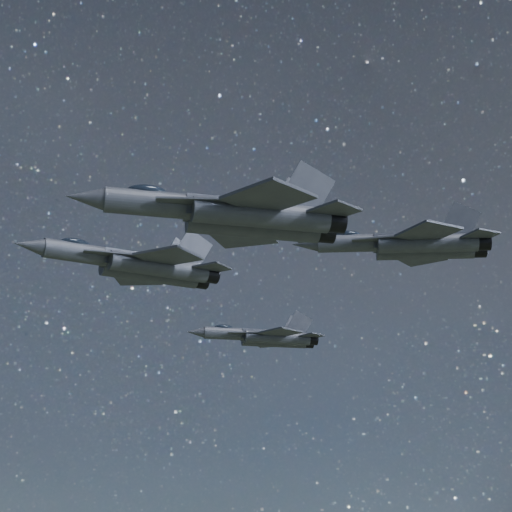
{
  "coord_description": "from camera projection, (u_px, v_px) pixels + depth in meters",
  "views": [
    {
      "loc": [
        -6.3,
        -72.48,
        133.83
      ],
      "look_at": [
        -0.33,
        1.37,
        157.31
      ],
      "focal_mm": 60.0,
      "sensor_mm": 36.0,
      "label": 1
    }
  ],
  "objects": [
    {
      "name": "jet_left",
      "position": [
        265.0,
        337.0,
        98.96
      ],
      "size": [
        15.99,
        11.15,
        4.02
      ],
      "rotation": [
        0.0,
        0.0,
        0.13
      ],
      "color": "#373A44"
    },
    {
      "name": "jet_lead",
      "position": [
        139.0,
        264.0,
        71.98
      ],
      "size": [
        17.83,
        11.7,
        4.59
      ],
      "rotation": [
        0.0,
        0.0,
        0.42
      ],
      "color": "#373A44"
    },
    {
      "name": "jet_right",
      "position": [
        235.0,
        214.0,
        59.51
      ],
      "size": [
        20.3,
        14.05,
        5.1
      ],
      "rotation": [
        0.0,
        0.0,
        0.17
      ],
      "color": "#373A44"
    },
    {
      "name": "jet_slot",
      "position": [
        410.0,
        244.0,
        79.44
      ],
      "size": [
        19.1,
        13.26,
        4.8
      ],
      "rotation": [
        0.0,
        0.0,
        -0.15
      ],
      "color": "#373A44"
    }
  ]
}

